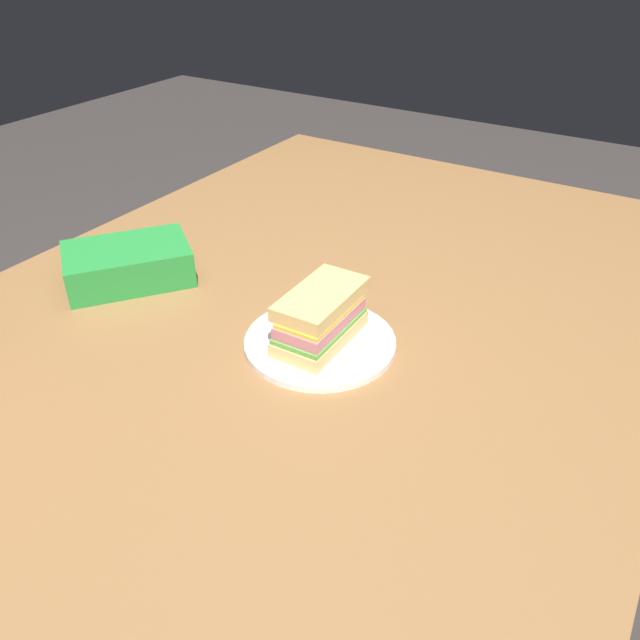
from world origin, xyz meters
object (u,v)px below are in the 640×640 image
Objects in this scene: dining_table at (290,362)px; chip_bag at (128,264)px; sandwich at (320,317)px; paper_plate at (320,342)px.

dining_table is 0.37m from chip_bag.
chip_bag is (-0.02, 0.36, 0.11)m from dining_table.
sandwich is at bearing -97.95° from dining_table.
chip_bag is at bearing 91.11° from paper_plate.
paper_plate is 1.36× the size of sandwich.
dining_table is at bearing -49.33° from chip_bag.
dining_table is at bearing 79.38° from paper_plate.
chip_bag reaches higher than paper_plate.
sandwich is 0.43m from chip_bag.
chip_bag is at bearing 93.50° from dining_table.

